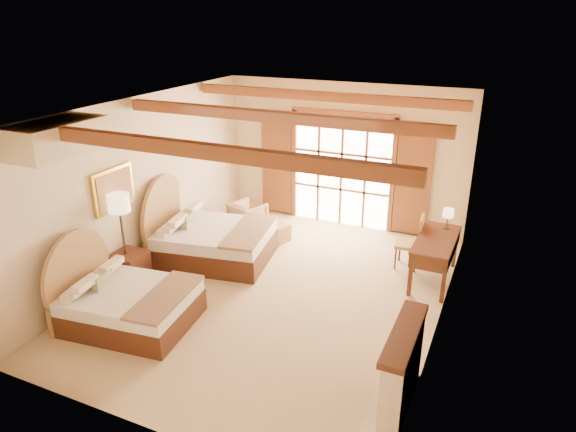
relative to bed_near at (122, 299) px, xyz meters
The scene contains 19 objects.
floor 2.59m from the bed_near, 45.00° to the left, with size 7.00×7.00×0.00m, color tan.
wall_back 5.74m from the bed_near, 71.17° to the left, with size 5.50×5.50×0.00m, color beige.
wall_left 2.38m from the bed_near, 117.41° to the left, with size 7.00×7.00×0.00m, color beige.
wall_right 5.06m from the bed_near, 21.66° to the left, with size 7.00×7.00×0.00m, color beige.
ceiling 3.81m from the bed_near, 45.00° to the left, with size 7.00×7.00×0.00m, color #AE6D36.
ceiling_beams 3.72m from the bed_near, 45.00° to the left, with size 5.39×4.60×0.18m, color brown, non-canonical shape.
french_doors 5.62m from the bed_near, 70.97° to the left, with size 3.95×0.08×2.60m.
fireplace 4.41m from the bed_near, ahead, with size 0.46×1.40×1.16m.
painting 1.95m from the bed_near, 130.07° to the left, with size 0.06×0.95×0.75m.
canopy_valance 2.64m from the bed_near, 162.20° to the right, with size 0.70×1.40×0.45m, color #F7E3C8.
bed_near is the anchor object (origin of this frame).
bed_far 2.48m from the bed_near, 90.51° to the left, with size 2.45×1.99×1.44m.
nightstand 1.15m from the bed_near, 124.37° to the left, with size 0.53×0.53×0.64m, color #4A2213.
floor_lamp 1.58m from the bed_near, 126.95° to the left, with size 0.37×0.37×1.74m.
armchair 4.07m from the bed_near, 89.55° to the left, with size 0.67×0.69×0.63m, color tan.
ottoman 3.84m from the bed_near, 76.98° to the left, with size 0.51×0.51×0.37m, color #A47C44.
desk 5.41m from the bed_near, 38.34° to the left, with size 0.69×1.56×0.84m.
desk_chair 5.25m from the bed_near, 44.84° to the left, with size 0.49×0.49×1.05m.
desk_lamp 5.87m from the bed_near, 41.87° to the left, with size 0.19×0.19×0.38m.
Camera 1 is at (3.42, -7.11, 4.60)m, focal length 32.00 mm.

